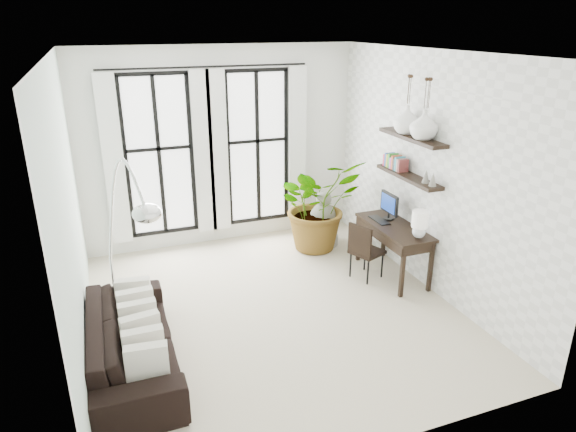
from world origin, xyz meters
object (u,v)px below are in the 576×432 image
buddha (323,222)px  desk (396,230)px  arc_lamp (124,206)px  plant (318,204)px  desk_chair (364,248)px  sofa (132,341)px

buddha → desk: bearing=-72.1°
desk → arc_lamp: (-3.64, -0.43, 0.98)m
plant → buddha: 0.40m
desk_chair → arc_lamp: size_ratio=0.38×
sofa → buddha: bearing=-54.3°
plant → desk_chair: (0.17, -1.27, -0.27)m
desk → desk_chair: (-0.44, 0.10, -0.24)m
sofa → desk_chair: desk_chair is taller
desk → desk_chair: desk is taller
plant → desk: plant is taller
sofa → desk_chair: (3.30, 0.93, 0.16)m
sofa → desk: 3.86m
desk → buddha: desk is taller
desk → buddha: 1.56m
sofa → desk: size_ratio=1.66×
sofa → desk_chair: size_ratio=2.59×
sofa → desk_chair: bearing=-73.4°
desk → arc_lamp: bearing=-173.3°
arc_lamp → buddha: arc_lamp is taller
sofa → buddha: buddha is taller
sofa → arc_lamp: bearing=-13.4°
plant → desk: bearing=-65.8°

